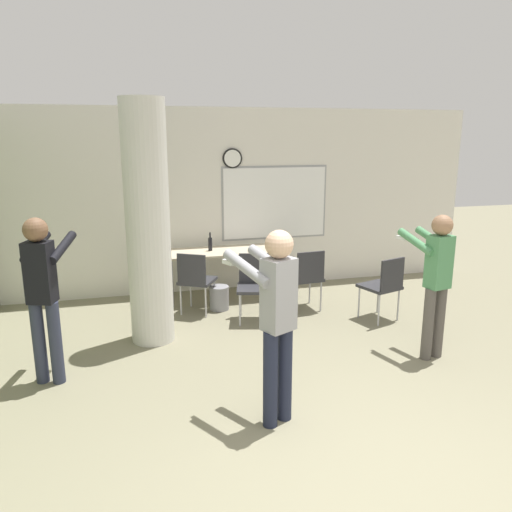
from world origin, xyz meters
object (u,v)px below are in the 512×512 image
object	(u,v)px
chair_table_front	(254,282)
person_playing_front	(276,312)
chair_table_right	(306,275)
bottle_on_table	(210,244)
person_watching_back	(43,288)
chair_table_left	(195,278)
folding_table	(222,254)
chair_mid_room	(384,284)
person_playing_side	(436,275)

from	to	relation	value
chair_table_front	person_playing_front	xyz separation A→B (m)	(-0.44, -2.40, 0.48)
chair_table_right	person_playing_front	xyz separation A→B (m)	(-1.23, -2.55, 0.48)
bottle_on_table	person_watching_back	world-z (taller)	person_watching_back
chair_table_front	chair_table_right	bearing A→B (deg)	10.95
chair_table_left	person_watching_back	world-z (taller)	person_watching_back
folding_table	chair_table_right	distance (m)	1.35
chair_table_front	person_playing_front	size ratio (longest dim) A/B	0.52
chair_mid_room	person_watching_back	bearing A→B (deg)	-170.73
chair_table_left	person_playing_front	xyz separation A→B (m)	(0.27, -2.81, 0.48)
chair_table_left	chair_table_front	size ratio (longest dim) A/B	1.00
bottle_on_table	chair_table_left	xyz separation A→B (m)	(-0.32, -0.63, -0.32)
person_playing_side	folding_table	bearing A→B (deg)	124.79
folding_table	person_playing_front	world-z (taller)	person_playing_front
folding_table	bottle_on_table	bearing A→B (deg)	170.18
bottle_on_table	chair_table_front	xyz separation A→B (m)	(0.40, -1.04, -0.32)
chair_table_left	person_playing_front	world-z (taller)	person_playing_front
chair_table_front	chair_table_left	bearing A→B (deg)	150.15
bottle_on_table	chair_table_right	world-z (taller)	bottle_on_table
chair_mid_room	chair_table_right	size ratio (longest dim) A/B	1.00
bottle_on_table	person_playing_front	distance (m)	3.45
bottle_on_table	folding_table	bearing A→B (deg)	-9.82
bottle_on_table	chair_table_right	size ratio (longest dim) A/B	0.32
bottle_on_table	chair_table_front	bearing A→B (deg)	-69.19
chair_table_right	person_playing_front	size ratio (longest dim) A/B	0.52
folding_table	chair_mid_room	size ratio (longest dim) A/B	1.91
chair_table_right	chair_table_left	size ratio (longest dim) A/B	1.00
chair_mid_room	chair_table_front	bearing A→B (deg)	163.27
chair_table_left	person_playing_front	size ratio (longest dim) A/B	0.52
chair_table_left	bottle_on_table	bearing A→B (deg)	63.23
folding_table	person_watching_back	distance (m)	3.06
folding_table	chair_table_left	distance (m)	0.79
bottle_on_table	person_playing_front	xyz separation A→B (m)	(-0.04, -3.44, 0.15)
person_watching_back	chair_table_left	bearing A→B (deg)	42.82
chair_mid_room	chair_table_right	bearing A→B (deg)	142.50
folding_table	person_playing_front	distance (m)	3.43
chair_table_left	person_playing_front	bearing A→B (deg)	-84.43
chair_table_front	person_watching_back	bearing A→B (deg)	-154.42
chair_table_front	person_watching_back	world-z (taller)	person_watching_back
folding_table	person_playing_front	size ratio (longest dim) A/B	0.99
chair_table_left	person_watching_back	xyz separation A→B (m)	(-1.68, -1.55, 0.47)
person_playing_side	person_watching_back	size ratio (longest dim) A/B	0.96
bottle_on_table	chair_mid_room	world-z (taller)	bottle_on_table
chair_mid_room	person_playing_front	bearing A→B (deg)	-137.18
chair_mid_room	person_playing_front	distance (m)	2.86
folding_table	chair_table_front	distance (m)	1.05
chair_table_front	person_playing_front	distance (m)	2.49
chair_table_right	person_playing_side	size ratio (longest dim) A/B	0.55
person_playing_front	person_playing_side	bearing A→B (deg)	21.13
folding_table	chair_table_front	xyz separation A→B (m)	(0.23, -1.01, -0.17)
chair_table_right	person_playing_side	bearing A→B (deg)	-65.57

